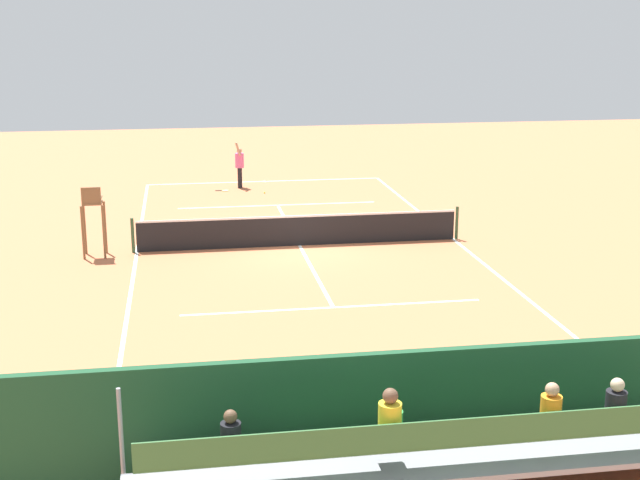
{
  "coord_description": "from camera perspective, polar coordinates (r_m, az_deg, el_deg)",
  "views": [
    {
      "loc": [
        3.6,
        26.16,
        7.01
      ],
      "look_at": [
        0.0,
        4.0,
        1.2
      ],
      "focal_mm": 48.99,
      "sensor_mm": 36.0,
      "label": 1
    }
  ],
  "objects": [
    {
      "name": "court_line_markings",
      "position": [
        27.35,
        -1.35,
        -0.34
      ],
      "size": [
        10.1,
        22.2,
        0.01
      ],
      "color": "white",
      "rests_on": "ground"
    },
    {
      "name": "backdrop_wall",
      "position": [
        14.03,
        6.68,
        -10.95
      ],
      "size": [
        18.0,
        0.16,
        2.0
      ],
      "primitive_type": "cube",
      "color": "#1E4C2D",
      "rests_on": "ground"
    },
    {
      "name": "bleacher_stand",
      "position": [
        12.93,
        8.24,
        -13.8
      ],
      "size": [
        9.06,
        2.4,
        2.48
      ],
      "color": "gray",
      "rests_on": "ground"
    },
    {
      "name": "equipment_bag",
      "position": [
        14.87,
        5.19,
        -12.9
      ],
      "size": [
        0.9,
        0.36,
        0.36
      ],
      "primitive_type": "cube",
      "color": "#334C8C",
      "rests_on": "ground"
    },
    {
      "name": "tennis_ball_near",
      "position": [
        35.4,
        -3.65,
        3.11
      ],
      "size": [
        0.07,
        0.07,
        0.07
      ],
      "primitive_type": "sphere",
      "color": "#CCDB33",
      "rests_on": "ground"
    },
    {
      "name": "tennis_player",
      "position": [
        36.5,
        -5.28,
        4.99
      ],
      "size": [
        0.45,
        0.56,
        1.93
      ],
      "color": "black",
      "rests_on": "ground"
    },
    {
      "name": "tennis_net",
      "position": [
        27.2,
        -1.35,
        0.66
      ],
      "size": [
        10.3,
        0.1,
        1.07
      ],
      "color": "black",
      "rests_on": "ground"
    },
    {
      "name": "courtside_bench",
      "position": [
        15.31,
        11.66,
        -10.73
      ],
      "size": [
        1.8,
        0.4,
        0.93
      ],
      "color": "#9E754C",
      "rests_on": "ground"
    },
    {
      "name": "umpire_chair",
      "position": [
        26.62,
        -14.62,
        1.68
      ],
      "size": [
        0.67,
        0.67,
        2.14
      ],
      "color": "brown",
      "rests_on": "ground"
    },
    {
      "name": "ground_plane",
      "position": [
        27.32,
        -1.34,
        -0.36
      ],
      "size": [
        60.0,
        60.0,
        0.0
      ],
      "primitive_type": "plane",
      "color": "#CC7047"
    },
    {
      "name": "tennis_racket",
      "position": [
        36.06,
        -6.25,
        3.24
      ],
      "size": [
        0.58,
        0.34,
        0.03
      ],
      "color": "black",
      "rests_on": "ground"
    }
  ]
}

